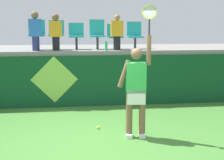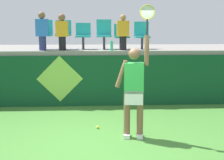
{
  "view_description": "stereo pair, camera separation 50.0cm",
  "coord_description": "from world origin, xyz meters",
  "px_view_note": "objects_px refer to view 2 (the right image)",
  "views": [
    {
      "loc": [
        -0.49,
        -5.77,
        2.22
      ],
      "look_at": [
        0.39,
        1.1,
        1.06
      ],
      "focal_mm": 52.23,
      "sensor_mm": 36.0,
      "label": 1
    },
    {
      "loc": [
        0.01,
        -5.82,
        2.22
      ],
      "look_at": [
        0.39,
        1.1,
        1.06
      ],
      "focal_mm": 52.23,
      "sensor_mm": 36.0,
      "label": 2
    }
  ],
  "objects_px": {
    "spectator_2": "(42,30)",
    "stadium_chair_3": "(104,33)",
    "tennis_ball": "(98,127)",
    "water_bottle": "(112,46)",
    "stadium_chair_4": "(122,35)",
    "spectator_1": "(123,32)",
    "spectator_0": "(62,31)",
    "stadium_chair_1": "(64,33)",
    "stadium_chair_2": "(83,34)",
    "stadium_chair_5": "(142,34)",
    "tennis_player": "(134,88)",
    "stadium_chair_0": "(45,33)"
  },
  "relations": [
    {
      "from": "stadium_chair_4",
      "to": "spectator_0",
      "type": "height_order",
      "value": "spectator_0"
    },
    {
      "from": "stadium_chair_3",
      "to": "spectator_1",
      "type": "distance_m",
      "value": 0.7
    },
    {
      "from": "spectator_0",
      "to": "spectator_2",
      "type": "distance_m",
      "value": 0.55
    },
    {
      "from": "stadium_chair_5",
      "to": "spectator_2",
      "type": "bearing_deg",
      "value": -170.8
    },
    {
      "from": "stadium_chair_2",
      "to": "spectator_1",
      "type": "relative_size",
      "value": 0.77
    },
    {
      "from": "tennis_ball",
      "to": "stadium_chair_2",
      "type": "bearing_deg",
      "value": 97.49
    },
    {
      "from": "water_bottle",
      "to": "stadium_chair_3",
      "type": "height_order",
      "value": "stadium_chair_3"
    },
    {
      "from": "tennis_player",
      "to": "stadium_chair_5",
      "type": "bearing_deg",
      "value": 79.47
    },
    {
      "from": "stadium_chair_3",
      "to": "spectator_1",
      "type": "height_order",
      "value": "spectator_1"
    },
    {
      "from": "stadium_chair_5",
      "to": "stadium_chair_3",
      "type": "bearing_deg",
      "value": 179.84
    },
    {
      "from": "spectator_1",
      "to": "stadium_chair_2",
      "type": "bearing_deg",
      "value": 158.03
    },
    {
      "from": "spectator_1",
      "to": "water_bottle",
      "type": "bearing_deg",
      "value": -148.6
    },
    {
      "from": "stadium_chair_4",
      "to": "spectator_1",
      "type": "xyz_separation_m",
      "value": [
        -0.0,
        -0.46,
        0.1
      ]
    },
    {
      "from": "stadium_chair_0",
      "to": "tennis_player",
      "type": "bearing_deg",
      "value": -57.52
    },
    {
      "from": "stadium_chair_4",
      "to": "spectator_2",
      "type": "bearing_deg",
      "value": -168.58
    },
    {
      "from": "tennis_player",
      "to": "spectator_0",
      "type": "xyz_separation_m",
      "value": [
        -1.67,
        3.02,
        1.05
      ]
    },
    {
      "from": "stadium_chair_5",
      "to": "stadium_chair_0",
      "type": "bearing_deg",
      "value": -179.96
    },
    {
      "from": "tennis_ball",
      "to": "water_bottle",
      "type": "bearing_deg",
      "value": 79.12
    },
    {
      "from": "tennis_ball",
      "to": "stadium_chair_0",
      "type": "height_order",
      "value": "stadium_chair_0"
    },
    {
      "from": "stadium_chair_4",
      "to": "spectator_0",
      "type": "distance_m",
      "value": 1.78
    },
    {
      "from": "spectator_2",
      "to": "stadium_chair_3",
      "type": "bearing_deg",
      "value": 15.04
    },
    {
      "from": "tennis_ball",
      "to": "water_bottle",
      "type": "height_order",
      "value": "water_bottle"
    },
    {
      "from": "stadium_chair_4",
      "to": "spectator_1",
      "type": "bearing_deg",
      "value": -90.0
    },
    {
      "from": "stadium_chair_3",
      "to": "spectator_0",
      "type": "relative_size",
      "value": 0.85
    },
    {
      "from": "stadium_chair_1",
      "to": "stadium_chair_2",
      "type": "relative_size",
      "value": 1.1
    },
    {
      "from": "water_bottle",
      "to": "spectator_1",
      "type": "xyz_separation_m",
      "value": [
        0.33,
        0.2,
        0.38
      ]
    },
    {
      "from": "tennis_ball",
      "to": "spectator_2",
      "type": "distance_m",
      "value": 3.51
    },
    {
      "from": "stadium_chair_0",
      "to": "stadium_chair_5",
      "type": "height_order",
      "value": "stadium_chair_0"
    },
    {
      "from": "stadium_chair_2",
      "to": "stadium_chair_5",
      "type": "height_order",
      "value": "stadium_chair_5"
    },
    {
      "from": "stadium_chair_3",
      "to": "spectator_1",
      "type": "relative_size",
      "value": 0.87
    },
    {
      "from": "tennis_ball",
      "to": "stadium_chair_5",
      "type": "xyz_separation_m",
      "value": [
        1.36,
        2.89,
        1.93
      ]
    },
    {
      "from": "stadium_chair_0",
      "to": "stadium_chair_1",
      "type": "xyz_separation_m",
      "value": [
        0.55,
        -0.0,
        0.0
      ]
    },
    {
      "from": "stadium_chair_3",
      "to": "stadium_chair_2",
      "type": "bearing_deg",
      "value": -179.06
    },
    {
      "from": "stadium_chair_3",
      "to": "stadium_chair_1",
      "type": "bearing_deg",
      "value": -179.62
    },
    {
      "from": "tennis_player",
      "to": "spectator_0",
      "type": "height_order",
      "value": "tennis_player"
    },
    {
      "from": "spectator_0",
      "to": "spectator_2",
      "type": "height_order",
      "value": "spectator_2"
    },
    {
      "from": "spectator_0",
      "to": "spectator_1",
      "type": "bearing_deg",
      "value": 0.06
    },
    {
      "from": "tennis_player",
      "to": "spectator_2",
      "type": "relative_size",
      "value": 2.44
    },
    {
      "from": "stadium_chair_2",
      "to": "spectator_0",
      "type": "bearing_deg",
      "value": -141.28
    },
    {
      "from": "spectator_0",
      "to": "stadium_chair_0",
      "type": "bearing_deg",
      "value": 139.75
    },
    {
      "from": "stadium_chair_0",
      "to": "stadium_chair_4",
      "type": "height_order",
      "value": "stadium_chair_0"
    },
    {
      "from": "stadium_chair_5",
      "to": "spectator_0",
      "type": "distance_m",
      "value": 2.36
    },
    {
      "from": "stadium_chair_4",
      "to": "spectator_1",
      "type": "relative_size",
      "value": 0.74
    },
    {
      "from": "spectator_2",
      "to": "spectator_0",
      "type": "bearing_deg",
      "value": -0.34
    },
    {
      "from": "stadium_chair_4",
      "to": "stadium_chair_2",
      "type": "bearing_deg",
      "value": 179.97
    },
    {
      "from": "water_bottle",
      "to": "spectator_1",
      "type": "relative_size",
      "value": 0.27
    },
    {
      "from": "tennis_player",
      "to": "stadium_chair_4",
      "type": "xyz_separation_m",
      "value": [
        0.04,
        3.48,
        0.93
      ]
    },
    {
      "from": "stadium_chair_1",
      "to": "spectator_0",
      "type": "height_order",
      "value": "spectator_0"
    },
    {
      "from": "stadium_chair_3",
      "to": "spectator_2",
      "type": "relative_size",
      "value": 0.81
    },
    {
      "from": "stadium_chair_2",
      "to": "spectator_0",
      "type": "relative_size",
      "value": 0.76
    }
  ]
}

